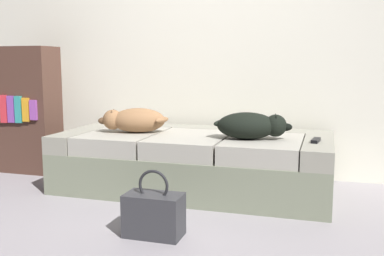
# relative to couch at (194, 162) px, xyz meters

# --- Properties ---
(ground_plane) EXTENTS (10.00, 10.00, 0.00)m
(ground_plane) POSITION_rel_couch_xyz_m (0.00, -1.01, -0.21)
(ground_plane) COLOR gray
(back_wall) EXTENTS (6.40, 0.10, 2.80)m
(back_wall) POSITION_rel_couch_xyz_m (0.00, 0.62, 1.19)
(back_wall) COLOR silver
(back_wall) RESTS_ON ground
(couch) EXTENTS (2.02, 0.93, 0.43)m
(couch) POSITION_rel_couch_xyz_m (0.00, 0.00, 0.00)
(couch) COLOR slate
(couch) RESTS_ON ground
(dog_tan) EXTENTS (0.54, 0.34, 0.19)m
(dog_tan) POSITION_rel_couch_xyz_m (-0.46, -0.08, 0.31)
(dog_tan) COLOR #8A613F
(dog_tan) RESTS_ON couch
(dog_dark) EXTENTS (0.55, 0.30, 0.19)m
(dog_dark) POSITION_rel_couch_xyz_m (0.46, -0.12, 0.31)
(dog_dark) COLOR black
(dog_dark) RESTS_ON couch
(tv_remote) EXTENTS (0.06, 0.15, 0.02)m
(tv_remote) POSITION_rel_couch_xyz_m (0.89, -0.11, 0.23)
(tv_remote) COLOR black
(tv_remote) RESTS_ON couch
(handbag) EXTENTS (0.32, 0.18, 0.38)m
(handbag) POSITION_rel_couch_xyz_m (0.06, -0.96, -0.09)
(handbag) COLOR #303034
(handbag) RESTS_ON ground
(bookshelf) EXTENTS (0.56, 0.30, 1.10)m
(bookshelf) POSITION_rel_couch_xyz_m (-1.59, 0.14, 0.34)
(bookshelf) COLOR #4B3026
(bookshelf) RESTS_ON ground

